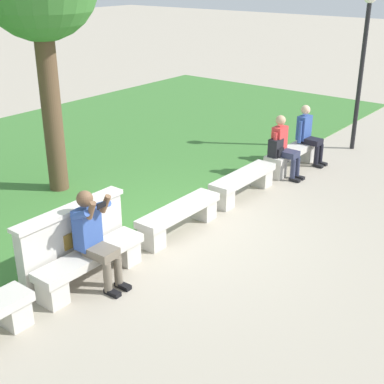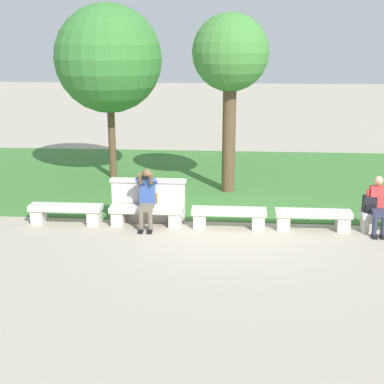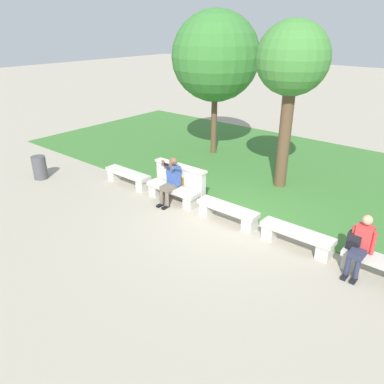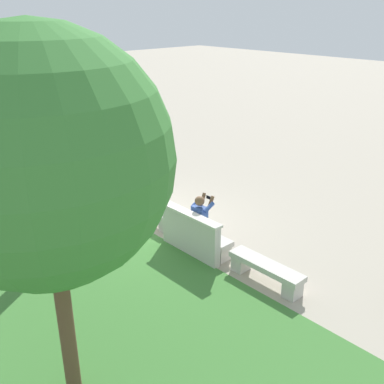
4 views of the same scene
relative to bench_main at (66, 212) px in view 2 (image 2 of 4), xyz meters
The scene contains 12 objects.
ground_plane 3.76m from the bench_main, ahead, with size 80.00×80.00×0.00m, color #A89E8C.
grass_strip 5.77m from the bench_main, 49.42° to the left, with size 21.18×8.00×0.03m, color #3D7533.
bench_main is the anchor object (origin of this frame).
bench_near 1.88m from the bench_main, ahead, with size 1.68×0.40×0.45m.
bench_mid 3.75m from the bench_main, ahead, with size 1.68×0.40×0.45m.
bench_far 5.63m from the bench_main, ahead, with size 1.68×0.40×0.45m.
backrest_wall_with_plaque 1.92m from the bench_main, 10.26° to the left, with size 1.76×0.24×1.01m.
person_photographer 1.95m from the bench_main, ahead, with size 0.48×0.73×1.32m.
person_distant 6.99m from the bench_main, ahead, with size 0.48×0.68×1.26m.
backpack 6.84m from the bench_main, ahead, with size 0.28×0.24×0.43m.
tree_behind_wall 5.81m from the bench_main, 38.50° to the left, with size 2.02×2.02×4.78m.
tree_left_background 5.34m from the bench_main, 87.58° to the left, with size 3.12×3.12×5.12m.
Camera 2 is at (0.02, -11.44, 4.14)m, focal length 50.00 mm.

